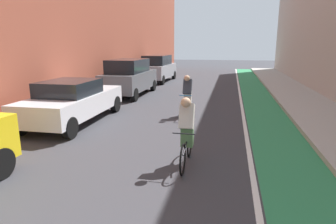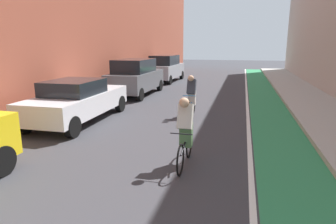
{
  "view_description": "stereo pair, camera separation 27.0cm",
  "coord_description": "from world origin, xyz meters",
  "px_view_note": "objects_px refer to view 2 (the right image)",
  "views": [
    {
      "loc": [
        2.12,
        1.39,
        2.72
      ],
      "look_at": [
        0.62,
        8.3,
        1.08
      ],
      "focal_mm": 30.87,
      "sensor_mm": 36.0,
      "label": 1
    },
    {
      "loc": [
        2.38,
        1.45,
        2.72
      ],
      "look_at": [
        0.62,
        8.3,
        1.08
      ],
      "focal_mm": 30.87,
      "sensor_mm": 36.0,
      "label": 2
    }
  ],
  "objects_px": {
    "parked_suv_gray": "(136,77)",
    "cyclist_trailing": "(191,96)",
    "parked_sedan_white": "(78,100)",
    "cyclist_mid": "(185,132)",
    "parked_suv_silver": "(165,68)"
  },
  "relations": [
    {
      "from": "parked_sedan_white",
      "to": "parked_suv_silver",
      "type": "bearing_deg",
      "value": 90.01
    },
    {
      "from": "parked_sedan_white",
      "to": "cyclist_mid",
      "type": "xyz_separation_m",
      "value": [
        4.54,
        -2.95,
        0.02
      ]
    },
    {
      "from": "parked_sedan_white",
      "to": "parked_suv_gray",
      "type": "xyz_separation_m",
      "value": [
        -0.0,
        5.95,
        0.23
      ]
    },
    {
      "from": "parked_suv_silver",
      "to": "cyclist_trailing",
      "type": "xyz_separation_m",
      "value": [
        3.86,
        -10.59,
        -0.21
      ]
    },
    {
      "from": "parked_suv_silver",
      "to": "cyclist_trailing",
      "type": "bearing_deg",
      "value": -69.98
    },
    {
      "from": "cyclist_trailing",
      "to": "parked_suv_gray",
      "type": "bearing_deg",
      "value": 132.65
    },
    {
      "from": "parked_suv_silver",
      "to": "cyclist_mid",
      "type": "bearing_deg",
      "value": -73.47
    },
    {
      "from": "parked_suv_gray",
      "to": "parked_suv_silver",
      "type": "xyz_separation_m",
      "value": [
        -0.0,
        6.4,
        -0.0
      ]
    },
    {
      "from": "parked_suv_gray",
      "to": "parked_suv_silver",
      "type": "height_order",
      "value": "same"
    },
    {
      "from": "parked_suv_silver",
      "to": "cyclist_mid",
      "type": "xyz_separation_m",
      "value": [
        4.54,
        -15.3,
        -0.21
      ]
    },
    {
      "from": "parked_suv_gray",
      "to": "cyclist_trailing",
      "type": "distance_m",
      "value": 5.69
    },
    {
      "from": "parked_suv_gray",
      "to": "cyclist_mid",
      "type": "bearing_deg",
      "value": -62.98
    },
    {
      "from": "cyclist_mid",
      "to": "cyclist_trailing",
      "type": "relative_size",
      "value": 1.01
    },
    {
      "from": "parked_suv_gray",
      "to": "cyclist_mid",
      "type": "distance_m",
      "value": 9.99
    },
    {
      "from": "parked_sedan_white",
      "to": "cyclist_mid",
      "type": "bearing_deg",
      "value": -33.01
    }
  ]
}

